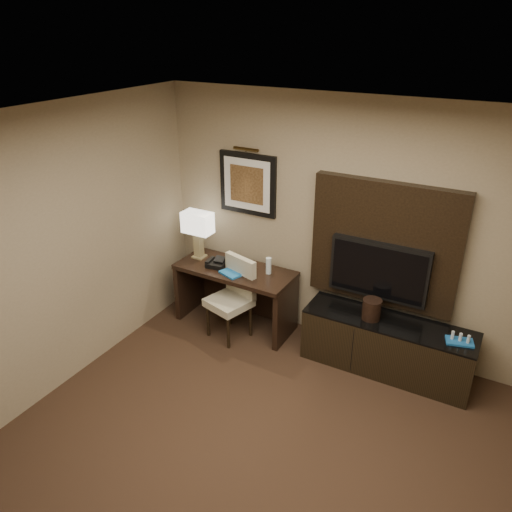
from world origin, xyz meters
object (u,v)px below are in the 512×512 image
Objects in this scene: ice_bucket at (372,309)px; desk_chair at (229,302)px; desk_phone at (216,262)px; table_lamp at (198,235)px; water_bottle at (269,266)px; desk at (236,296)px; minibar_tray at (460,338)px; credenza at (386,346)px; tv at (379,271)px.

desk_chair is at bearing -171.91° from ice_bucket.
desk_chair is 4.36× the size of desk_phone.
table_lamp reaches higher than water_bottle.
desk_phone is at bearing 160.53° from desk_chair.
desk is 0.48m from desk_phone.
ice_bucket is 0.86m from minibar_tray.
ice_bucket is (1.83, 0.02, -0.10)m from desk_phone.
credenza is (1.80, -0.00, -0.08)m from desk.
ice_bucket is 0.86× the size of minibar_tray.
table_lamp is at bearing 178.22° from minibar_tray.
desk_chair is 4.76× the size of water_bottle.
tv is (-0.21, 0.19, 0.73)m from credenza.
minibar_tray is at bearing -5.83° from desk_phone.
table_lamp reaches higher than desk_phone.
desk_phone is at bearing -164.96° from desk.
tv reaches higher than minibar_tray.
desk is 1.73m from tv.
water_bottle is at bearing -174.77° from tv.
credenza is 0.78m from tv.
ice_bucket is at bearing 179.60° from minibar_tray.
table_lamp reaches higher than minibar_tray.
minibar_tray is (0.85, -0.01, -0.06)m from ice_bucket.
minibar_tray is (2.47, -0.04, 0.26)m from desk.
table_lamp is 3.04× the size of water_bottle.
tv reaches higher than ice_bucket.
credenza is 1.51m from water_bottle.
table_lamp is at bearing 175.36° from desk.
credenza is 0.75m from minibar_tray.
minibar_tray is at bearing 21.03° from desk_chair.
desk_phone is at bearing -167.54° from water_bottle.
desk_chair reaches higher than minibar_tray.
table_lamp is at bearing 168.67° from desk_chair.
desk_chair is 1.59m from ice_bucket.
desk_phone is at bearing -178.40° from credenza.
desk_chair is 2.42m from minibar_tray.
water_bottle reaches higher than desk_phone.
desk_phone is (-0.22, -0.05, 0.42)m from desk.
desk_chair is 0.60m from water_bottle.
ice_bucket is (1.62, -0.03, 0.32)m from desk.
table_lamp reaches higher than credenza.
desk_chair is at bearing -41.52° from desk_phone.
ice_bucket is at bearing -0.19° from desk.
desk reaches higher than minibar_tray.
credenza is at bearing -4.58° from desk_phone.
desk_chair is 0.89m from table_lamp.
water_bottle is (-1.41, 0.08, 0.54)m from credenza.
desk_phone is at bearing -172.31° from tv.
tv is 1.74× the size of table_lamp.
desk is at bearing -168.40° from water_bottle.
tv is at bearing 7.86° from desk.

